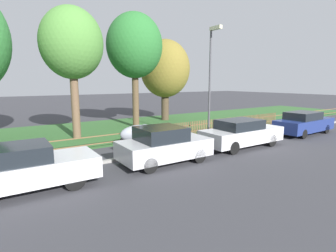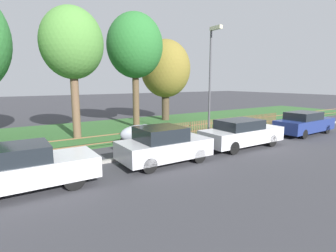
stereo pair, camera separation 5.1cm
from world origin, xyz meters
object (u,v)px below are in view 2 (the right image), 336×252
(street_lamp, at_px, (211,72))
(parked_car_navy_estate, at_px, (242,133))
(covered_motorcycle, at_px, (139,133))
(tree_behind_motorcycle, at_px, (72,44))
(parked_car_black_saloon, at_px, (164,145))
(parked_car_silver_hatchback, at_px, (17,168))
(parked_car_red_compact, at_px, (304,123))
(tree_mid_park, at_px, (135,46))
(tree_far_left, at_px, (165,69))

(street_lamp, bearing_deg, parked_car_navy_estate, -77.48)
(covered_motorcycle, distance_m, tree_behind_motorcycle, 6.39)
(covered_motorcycle, xyz_separation_m, street_lamp, (3.82, -1.29, 3.18))
(tree_behind_motorcycle, bearing_deg, parked_car_black_saloon, -75.80)
(covered_motorcycle, xyz_separation_m, tree_behind_motorcycle, (-2.22, 3.66, 4.74))
(parked_car_silver_hatchback, height_order, covered_motorcycle, parked_car_silver_hatchback)
(parked_car_red_compact, bearing_deg, parked_car_black_saloon, 178.86)
(tree_mid_park, height_order, street_lamp, tree_mid_park)
(street_lamp, bearing_deg, parked_car_silver_hatchback, -168.33)
(tree_far_left, bearing_deg, parked_car_silver_hatchback, -139.07)
(covered_motorcycle, bearing_deg, parked_car_black_saloon, -94.92)
(parked_car_navy_estate, xyz_separation_m, tree_mid_park, (-1.73, 8.51, 5.07))
(parked_car_black_saloon, xyz_separation_m, parked_car_navy_estate, (4.73, 0.01, -0.02))
(tree_behind_motorcycle, relative_size, tree_far_left, 1.09)
(parked_car_silver_hatchback, xyz_separation_m, street_lamp, (9.57, 1.98, 3.10))
(parked_car_red_compact, distance_m, tree_mid_park, 12.49)
(parked_car_navy_estate, bearing_deg, tree_behind_motorcycle, 133.82)
(parked_car_silver_hatchback, height_order, tree_mid_park, tree_mid_park)
(covered_motorcycle, xyz_separation_m, tree_far_left, (6.32, 7.20, 3.73))
(parked_car_black_saloon, distance_m, tree_far_left, 12.96)
(parked_car_navy_estate, relative_size, tree_behind_motorcycle, 0.61)
(tree_mid_park, bearing_deg, tree_behind_motorcycle, -160.77)
(parked_car_silver_hatchback, bearing_deg, covered_motorcycle, 29.91)
(parked_car_silver_hatchback, relative_size, street_lamp, 0.74)
(tree_mid_park, xyz_separation_m, tree_far_left, (3.80, 1.89, -1.41))
(parked_car_navy_estate, xyz_separation_m, tree_far_left, (2.07, 10.40, 3.66))
(parked_car_black_saloon, bearing_deg, parked_car_silver_hatchback, -178.92)
(covered_motorcycle, bearing_deg, tree_far_left, 52.31)
(covered_motorcycle, bearing_deg, parked_car_red_compact, -13.35)
(tree_behind_motorcycle, bearing_deg, parked_car_red_compact, -28.55)
(parked_car_red_compact, height_order, street_lamp, street_lamp)
(tree_far_left, bearing_deg, covered_motorcycle, -131.27)
(tree_behind_motorcycle, height_order, street_lamp, tree_behind_motorcycle)
(parked_car_black_saloon, height_order, tree_behind_motorcycle, tree_behind_motorcycle)
(parked_car_silver_hatchback, bearing_deg, parked_car_navy_estate, 0.67)
(covered_motorcycle, relative_size, tree_far_left, 0.29)
(parked_car_red_compact, xyz_separation_m, tree_mid_park, (-7.70, 8.42, 5.08))
(parked_car_red_compact, bearing_deg, street_lamp, 162.39)
(street_lamp, bearing_deg, parked_car_black_saloon, -155.86)
(tree_behind_motorcycle, bearing_deg, parked_car_silver_hatchback, -117.01)
(parked_car_silver_hatchback, xyz_separation_m, tree_far_left, (12.07, 10.46, 3.65))
(covered_motorcycle, bearing_deg, tree_behind_motorcycle, 124.87)
(parked_car_navy_estate, xyz_separation_m, covered_motorcycle, (-4.25, 3.20, -0.07))
(tree_far_left, bearing_deg, street_lamp, -106.38)
(tree_mid_park, bearing_deg, tree_far_left, 26.41)
(parked_car_navy_estate, distance_m, tree_behind_motorcycle, 10.52)
(tree_far_left, height_order, street_lamp, tree_far_left)
(covered_motorcycle, bearing_deg, street_lamp, -15.07)
(parked_car_red_compact, xyz_separation_m, street_lamp, (-6.39, 1.82, 3.12))
(parked_car_navy_estate, height_order, tree_mid_park, tree_mid_park)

